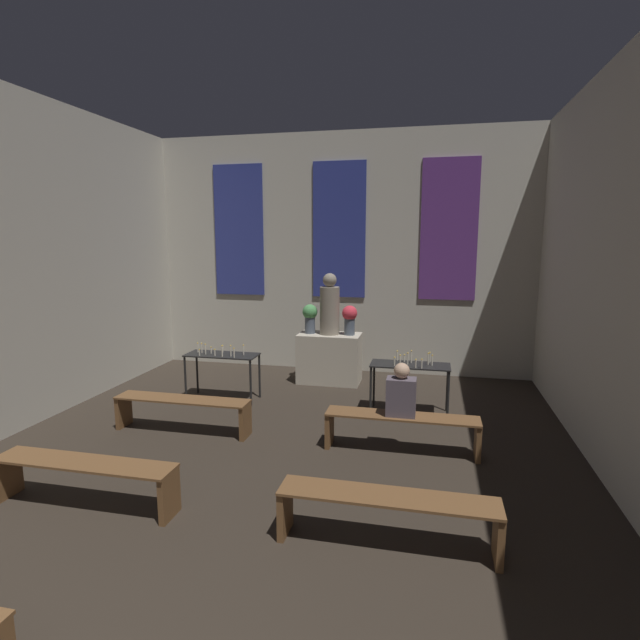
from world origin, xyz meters
name	(u,v)px	position (x,y,z in m)	size (l,w,h in m)	color
wall_back	(340,253)	(0.00, 9.31, 2.35)	(7.63, 0.16, 4.65)	beige
altar	(329,358)	(0.00, 8.34, 0.45)	(1.13, 0.62, 0.91)	#BCB29E
statue	(330,307)	(0.00, 8.34, 1.41)	(0.36, 0.36, 1.11)	gray
flower_vase_left	(310,316)	(-0.37, 8.34, 1.22)	(0.27, 0.27, 0.54)	#4C5666
flower_vase_right	(350,318)	(0.37, 8.34, 1.22)	(0.27, 0.27, 0.54)	#4C5666
candle_rack_left	(222,360)	(-1.52, 6.98, 0.67)	(1.19, 0.48, 0.95)	black
candle_rack_right	(410,371)	(1.52, 6.98, 0.67)	(1.19, 0.48, 0.97)	black
pew_second_left	(85,474)	(-1.49, 3.55, 0.34)	(1.89, 0.36, 0.48)	brown
pew_second_right	(387,510)	(1.49, 3.55, 0.34)	(1.89, 0.36, 0.48)	brown
pew_back_left	(182,408)	(-1.49, 5.54, 0.34)	(1.89, 0.36, 0.48)	brown
pew_back_right	(401,425)	(1.49, 5.54, 0.34)	(1.89, 0.36, 0.48)	brown
person_seated	(401,393)	(1.47, 5.54, 0.76)	(0.36, 0.24, 0.66)	#564C56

